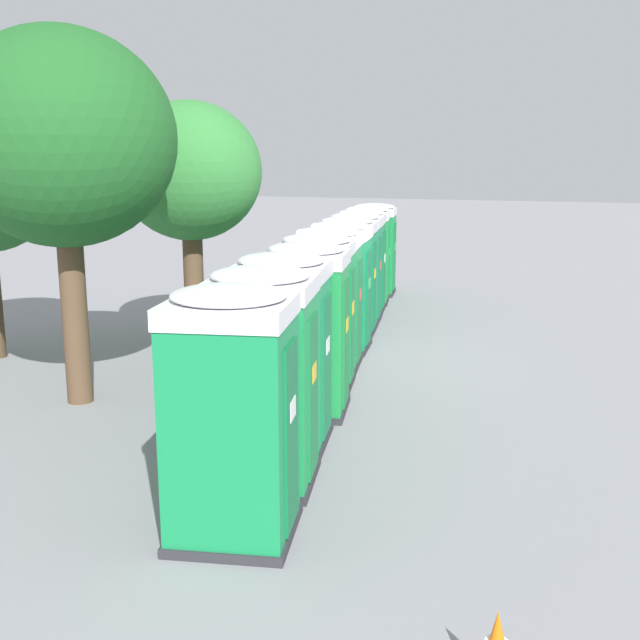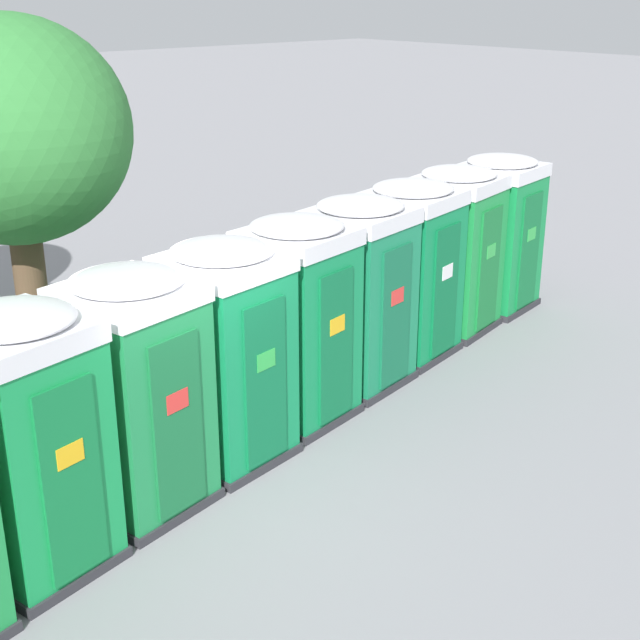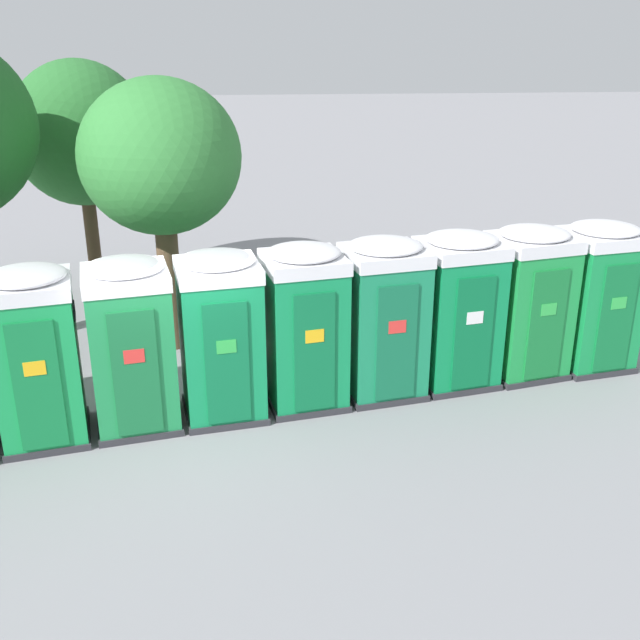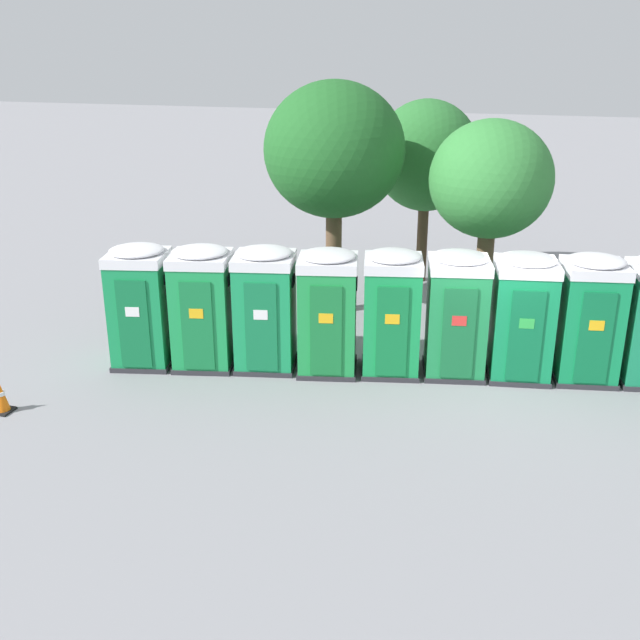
{
  "view_description": "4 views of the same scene",
  "coord_description": "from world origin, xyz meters",
  "px_view_note": "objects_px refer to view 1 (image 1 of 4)",
  "views": [
    {
      "loc": [
        -13.11,
        -4.68,
        3.68
      ],
      "look_at": [
        -1.73,
        -0.34,
        1.09
      ],
      "focal_mm": 42.0,
      "sensor_mm": 36.0,
      "label": 1
    },
    {
      "loc": [
        -4.58,
        -7.33,
        5.08
      ],
      "look_at": [
        2.27,
        0.44,
        1.17
      ],
      "focal_mm": 50.0,
      "sensor_mm": 36.0,
      "label": 2
    },
    {
      "loc": [
        1.13,
        -10.17,
        5.51
      ],
      "look_at": [
        2.13,
        0.42,
        1.37
      ],
      "focal_mm": 42.0,
      "sensor_mm": 36.0,
      "label": 3
    },
    {
      "loc": [
        0.74,
        -14.29,
        6.37
      ],
      "look_at": [
        -3.31,
        -0.65,
        1.07
      ],
      "focal_mm": 42.0,
      "sensor_mm": 36.0,
      "label": 4
    }
  ],
  "objects_px": {
    "portapotty_8": "(355,267)",
    "portapotty_10": "(367,254)",
    "portapotty_0": "(233,413)",
    "street_tree_0": "(190,173)",
    "portapotty_7": "(347,276)",
    "portapotty_2": "(283,349)",
    "portapotty_5": "(328,297)",
    "portapotty_4": "(317,311)",
    "portapotty_11": "(374,249)",
    "portapotty_3": "(307,328)",
    "portapotty_6": "(339,285)",
    "portapotty_9": "(361,260)",
    "street_tree_1": "(63,141)",
    "portapotty_1": "(263,376)"
  },
  "relations": [
    {
      "from": "portapotty_2",
      "to": "portapotty_5",
      "type": "bearing_deg",
      "value": 11.54
    },
    {
      "from": "portapotty_2",
      "to": "portapotty_3",
      "type": "distance_m",
      "value": 1.29
    },
    {
      "from": "portapotty_9",
      "to": "street_tree_1",
      "type": "distance_m",
      "value": 9.02
    },
    {
      "from": "portapotty_3",
      "to": "street_tree_0",
      "type": "xyz_separation_m",
      "value": [
        2.78,
        3.52,
        2.17
      ]
    },
    {
      "from": "portapotty_2",
      "to": "portapotty_7",
      "type": "bearing_deg",
      "value": 11.29
    },
    {
      "from": "portapotty_2",
      "to": "street_tree_0",
      "type": "bearing_deg",
      "value": 42.3
    },
    {
      "from": "portapotty_9",
      "to": "street_tree_1",
      "type": "height_order",
      "value": "street_tree_1"
    },
    {
      "from": "portapotty_5",
      "to": "portapotty_10",
      "type": "bearing_deg",
      "value": 11.08
    },
    {
      "from": "portapotty_3",
      "to": "portapotty_5",
      "type": "distance_m",
      "value": 2.58
    },
    {
      "from": "portapotty_0",
      "to": "street_tree_0",
      "type": "distance_m",
      "value": 8.12
    },
    {
      "from": "portapotty_3",
      "to": "portapotty_8",
      "type": "relative_size",
      "value": 1.0
    },
    {
      "from": "portapotty_6",
      "to": "portapotty_9",
      "type": "bearing_deg",
      "value": 11.54
    },
    {
      "from": "portapotty_7",
      "to": "portapotty_8",
      "type": "height_order",
      "value": "same"
    },
    {
      "from": "portapotty_4",
      "to": "portapotty_7",
      "type": "relative_size",
      "value": 1.0
    },
    {
      "from": "portapotty_2",
      "to": "portapotty_4",
      "type": "relative_size",
      "value": 1.0
    },
    {
      "from": "portapotty_2",
      "to": "portapotty_11",
      "type": "height_order",
      "value": "same"
    },
    {
      "from": "street_tree_0",
      "to": "street_tree_1",
      "type": "xyz_separation_m",
      "value": [
        -3.62,
        -0.03,
        0.52
      ]
    },
    {
      "from": "portapotty_5",
      "to": "portapotty_11",
      "type": "distance_m",
      "value": 7.72
    },
    {
      "from": "street_tree_1",
      "to": "portapotty_4",
      "type": "bearing_deg",
      "value": -56.48
    },
    {
      "from": "portapotty_0",
      "to": "portapotty_5",
      "type": "relative_size",
      "value": 1.0
    },
    {
      "from": "portapotty_3",
      "to": "portapotty_1",
      "type": "bearing_deg",
      "value": -169.51
    },
    {
      "from": "portapotty_2",
      "to": "portapotty_6",
      "type": "relative_size",
      "value": 1.0
    },
    {
      "from": "portapotty_2",
      "to": "portapotty_5",
      "type": "xyz_separation_m",
      "value": [
        3.78,
        0.77,
        0.0
      ]
    },
    {
      "from": "portapotty_4",
      "to": "portapotty_10",
      "type": "xyz_separation_m",
      "value": [
        7.57,
        1.51,
        -0.0
      ]
    },
    {
      "from": "portapotty_7",
      "to": "portapotty_11",
      "type": "relative_size",
      "value": 1.0
    },
    {
      "from": "portapotty_9",
      "to": "portapotty_10",
      "type": "height_order",
      "value": "same"
    },
    {
      "from": "portapotty_8",
      "to": "portapotty_10",
      "type": "bearing_deg",
      "value": 11.33
    },
    {
      "from": "portapotty_5",
      "to": "portapotty_8",
      "type": "distance_m",
      "value": 3.86
    },
    {
      "from": "portapotty_0",
      "to": "portapotty_11",
      "type": "distance_m",
      "value": 14.15
    },
    {
      "from": "portapotty_6",
      "to": "street_tree_1",
      "type": "bearing_deg",
      "value": 150.02
    },
    {
      "from": "portapotty_6",
      "to": "portapotty_9",
      "type": "distance_m",
      "value": 3.86
    },
    {
      "from": "portapotty_7",
      "to": "portapotty_10",
      "type": "distance_m",
      "value": 3.86
    },
    {
      "from": "portapotty_8",
      "to": "street_tree_0",
      "type": "height_order",
      "value": "street_tree_0"
    },
    {
      "from": "portapotty_0",
      "to": "portapotty_10",
      "type": "height_order",
      "value": "same"
    },
    {
      "from": "portapotty_5",
      "to": "portapotty_7",
      "type": "relative_size",
      "value": 1.0
    },
    {
      "from": "portapotty_2",
      "to": "portapotty_7",
      "type": "distance_m",
      "value": 6.43
    },
    {
      "from": "portapotty_0",
      "to": "portapotty_2",
      "type": "distance_m",
      "value": 2.57
    },
    {
      "from": "street_tree_1",
      "to": "portapotty_11",
      "type": "bearing_deg",
      "value": -7.62
    },
    {
      "from": "portapotty_5",
      "to": "portapotty_9",
      "type": "distance_m",
      "value": 5.15
    },
    {
      "from": "portapotty_4",
      "to": "portapotty_11",
      "type": "xyz_separation_m",
      "value": [
        8.84,
        1.7,
        -0.0
      ]
    },
    {
      "from": "street_tree_0",
      "to": "portapotty_3",
      "type": "bearing_deg",
      "value": -128.29
    },
    {
      "from": "portapotty_1",
      "to": "portapotty_4",
      "type": "distance_m",
      "value": 3.86
    },
    {
      "from": "portapotty_2",
      "to": "portapotty_9",
      "type": "relative_size",
      "value": 1.0
    },
    {
      "from": "portapotty_9",
      "to": "street_tree_1",
      "type": "xyz_separation_m",
      "value": [
        -8.4,
        1.89,
        2.69
      ]
    },
    {
      "from": "portapotty_4",
      "to": "portapotty_9",
      "type": "relative_size",
      "value": 1.0
    },
    {
      "from": "portapotty_5",
      "to": "portapotty_9",
      "type": "xyz_separation_m",
      "value": [
        5.05,
        0.99,
        -0.0
      ]
    },
    {
      "from": "portapotty_10",
      "to": "portapotty_5",
      "type": "bearing_deg",
      "value": -168.92
    },
    {
      "from": "portapotty_7",
      "to": "portapotty_4",
      "type": "bearing_deg",
      "value": -168.58
    },
    {
      "from": "portapotty_11",
      "to": "portapotty_0",
      "type": "bearing_deg",
      "value": -168.76
    },
    {
      "from": "portapotty_1",
      "to": "portapotty_11",
      "type": "bearing_deg",
      "value": 11.16
    }
  ]
}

